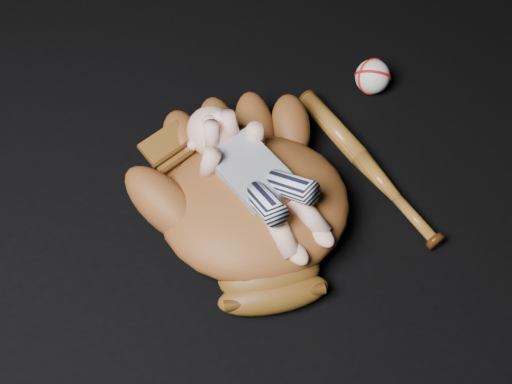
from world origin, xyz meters
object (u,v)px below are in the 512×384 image
(newborn_baby, at_px, (260,179))
(baseball_bat, at_px, (367,166))
(baseball_glove, at_px, (254,199))
(baseball, at_px, (373,77))

(newborn_baby, bearing_deg, baseball_bat, -9.27)
(newborn_baby, bearing_deg, baseball_glove, 178.59)
(baseball_bat, bearing_deg, baseball_glove, 176.29)
(baseball, bearing_deg, baseball_glove, -158.09)
(baseball_bat, relative_size, baseball, 5.69)
(baseball, bearing_deg, baseball_bat, -129.88)
(newborn_baby, height_order, baseball_bat, newborn_baby)
(baseball_glove, bearing_deg, baseball, 42.65)
(baseball_glove, height_order, baseball, baseball_glove)
(baseball_bat, height_order, baseball, baseball)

